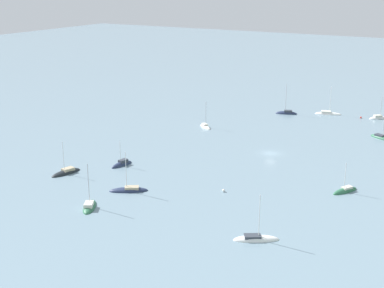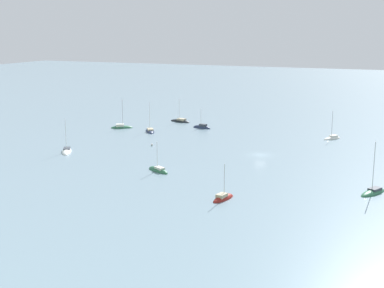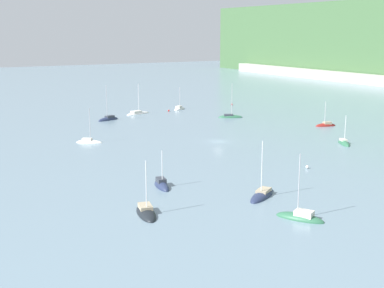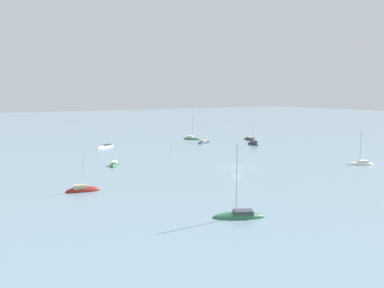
# 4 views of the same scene
# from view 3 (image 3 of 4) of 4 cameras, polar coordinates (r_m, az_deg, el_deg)

# --- Properties ---
(ground_plane) EXTENTS (600.00, 600.00, 0.00)m
(ground_plane) POSITION_cam_3_polar(r_m,az_deg,el_deg) (125.24, 2.80, 0.26)
(ground_plane) COLOR slate
(sailboat_0) EXTENTS (5.21, 6.06, 8.84)m
(sailboat_0) POSITION_cam_3_polar(r_m,az_deg,el_deg) (126.03, -10.93, 0.18)
(sailboat_0) COLOR white
(sailboat_0) RESTS_ON ground_plane
(sailboat_1) EXTENTS (5.94, 6.58, 8.03)m
(sailboat_1) POSITION_cam_3_polar(r_m,az_deg,el_deg) (177.27, -1.36, 3.75)
(sailboat_1) COLOR silver
(sailboat_1) RESTS_ON ground_plane
(sailboat_2) EXTENTS (5.35, 7.54, 11.01)m
(sailboat_2) POSITION_cam_3_polar(r_m,az_deg,el_deg) (160.72, 4.10, 2.87)
(sailboat_2) COLOR #2D6647
(sailboat_2) RESTS_ON ground_plane
(sailboat_3) EXTENTS (7.15, 5.43, 9.95)m
(sailboat_3) POSITION_cam_3_polar(r_m,az_deg,el_deg) (75.63, 11.49, -7.75)
(sailboat_3) COLOR #2D6647
(sailboat_3) RESTS_ON ground_plane
(sailboat_4) EXTENTS (6.81, 4.82, 7.52)m
(sailboat_4) POSITION_cam_3_polar(r_m,az_deg,el_deg) (127.39, 15.89, 0.04)
(sailboat_4) COLOR #2D6647
(sailboat_4) RESTS_ON ground_plane
(sailboat_5) EXTENTS (6.54, 3.11, 7.17)m
(sailboat_5) POSITION_cam_3_polar(r_m,az_deg,el_deg) (89.15, -3.24, -4.50)
(sailboat_5) COLOR #232D4C
(sailboat_5) RESTS_ON ground_plane
(sailboat_6) EXTENTS (4.44, 7.51, 11.04)m
(sailboat_6) POSITION_cam_3_polar(r_m,az_deg,el_deg) (157.63, -8.92, 2.58)
(sailboat_6) COLOR #232D4C
(sailboat_6) RESTS_ON ground_plane
(sailboat_7) EXTENTS (8.05, 4.18, 8.68)m
(sailboat_7) POSITION_cam_3_polar(r_m,az_deg,el_deg) (76.44, -4.91, -7.36)
(sailboat_7) COLOR black
(sailboat_7) RESTS_ON ground_plane
(sailboat_8) EXTENTS (3.38, 6.24, 7.48)m
(sailboat_8) POSITION_cam_3_polar(r_m,az_deg,el_deg) (150.23, 14.07, 1.91)
(sailboat_8) COLOR maroon
(sailboat_8) RESTS_ON ground_plane
(sailboat_9) EXTENTS (5.26, 9.19, 10.10)m
(sailboat_9) POSITION_cam_3_polar(r_m,az_deg,el_deg) (168.16, -5.82, 3.24)
(sailboat_9) COLOR white
(sailboat_9) RESTS_ON ground_plane
(sailboat_10) EXTENTS (6.62, 8.26, 9.77)m
(sailboat_10) POSITION_cam_3_polar(r_m,az_deg,el_deg) (84.68, 7.49, -5.50)
(sailboat_10) COLOR #232D4C
(sailboat_10) RESTS_ON ground_plane
(mooring_buoy_0) EXTENTS (0.58, 0.58, 0.58)m
(mooring_buoy_0) POSITION_cam_3_polar(r_m,az_deg,el_deg) (172.72, -2.50, 3.58)
(mooring_buoy_0) COLOR red
(mooring_buoy_0) RESTS_ON ground_plane
(mooring_buoy_1) EXTENTS (0.55, 0.55, 0.55)m
(mooring_buoy_1) POSITION_cam_3_polar(r_m,az_deg,el_deg) (188.36, 4.28, 4.25)
(mooring_buoy_1) COLOR red
(mooring_buoy_1) RESTS_ON ground_plane
(mooring_buoy_2) EXTENTS (0.61, 0.61, 0.61)m
(mooring_buoy_2) POSITION_cam_3_polar(r_m,az_deg,el_deg) (102.87, 12.19, -2.41)
(mooring_buoy_2) COLOR white
(mooring_buoy_2) RESTS_ON ground_plane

